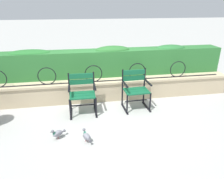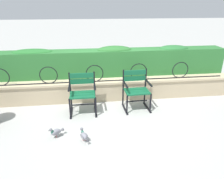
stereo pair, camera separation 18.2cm
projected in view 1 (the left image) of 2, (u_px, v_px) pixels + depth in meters
The scene contains 8 objects.
ground_plane at pixel (112, 113), 4.68m from camera, with size 60.00×60.00×0.00m, color #ADADA8.
stone_wall at pixel (107, 89), 5.28m from camera, with size 6.36×0.41×0.51m.
iron_arch_fence at pixel (96, 75), 5.00m from camera, with size 5.84×0.02×0.42m.
hedge_row at pixel (105, 62), 5.43m from camera, with size 6.24×0.50×0.76m.
park_chair_left at pixel (82, 93), 4.57m from camera, with size 0.58×0.52×0.87m.
park_chair_right at pixel (136, 89), 4.79m from camera, with size 0.59×0.54×0.89m.
pigeon_near_chairs at pixel (58, 133), 3.77m from camera, with size 0.26×0.21×0.22m.
pigeon_far_side at pixel (87, 136), 3.68m from camera, with size 0.17×0.28×0.22m.
Camera 1 is at (-0.71, -4.07, 2.28)m, focal length 33.61 mm.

